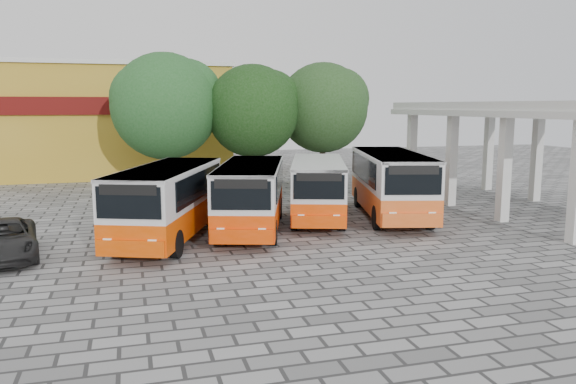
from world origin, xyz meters
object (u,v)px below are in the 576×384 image
object	(u,v)px
bus_far_left	(168,198)
bus_centre_right	(318,185)
bus_far_right	(391,180)
bus_centre_left	(251,192)
parked_car	(3,240)

from	to	relation	value
bus_far_left	bus_centre_right	xyz separation A→B (m)	(6.95, 2.34, -0.09)
bus_centre_right	bus_far_right	world-z (taller)	bus_far_right
bus_far_left	bus_centre_right	distance (m)	7.33
bus_centre_left	bus_far_right	world-z (taller)	bus_far_right
bus_far_right	parked_car	world-z (taller)	bus_far_right
bus_centre_right	parked_car	distance (m)	13.15
bus_centre_right	bus_far_left	bearing A→B (deg)	-143.22
bus_centre_left	bus_far_right	size ratio (longest dim) A/B	0.94
bus_far_right	parked_car	distance (m)	16.38
bus_far_left	bus_far_right	bearing A→B (deg)	31.27
bus_far_right	bus_far_left	bearing A→B (deg)	-155.78
bus_far_left	parked_car	xyz separation A→B (m)	(-5.68, -1.19, -1.01)
bus_centre_left	bus_centre_right	bearing A→B (deg)	41.72
bus_far_right	parked_car	bearing A→B (deg)	-155.04
bus_far_left	parked_car	size ratio (longest dim) A/B	1.81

